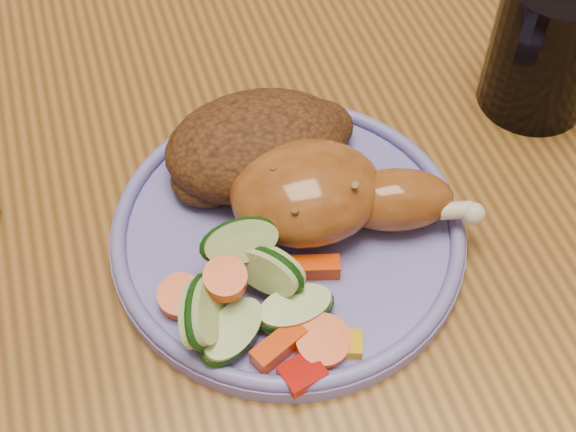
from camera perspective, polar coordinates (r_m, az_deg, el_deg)
The scene contains 7 objects.
dining_table at distance 0.65m, azimuth 0.12°, elevation 0.01°, with size 0.90×1.40×0.75m.
plate at distance 0.53m, azimuth -0.00°, elevation -1.36°, with size 0.23×0.23×0.01m, color #6A66B9.
plate_rim at distance 0.52m, azimuth -0.00°, elevation -0.66°, with size 0.23×0.23×0.01m, color #6A66B9.
chicken_leg at distance 0.51m, azimuth 2.86°, elevation 1.57°, with size 0.16×0.10×0.05m.
rice_pilaf at distance 0.55m, azimuth -1.98°, elevation 5.04°, with size 0.14×0.09×0.05m.
vegetable_pile at distance 0.48m, azimuth -2.52°, elevation -5.86°, with size 0.12×0.12×0.06m.
drinking_glass at distance 0.62m, azimuth 17.96°, elevation 11.50°, with size 0.08×0.08×0.11m, color black.
Camera 1 is at (-0.12, -0.37, 1.19)m, focal length 50.00 mm.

